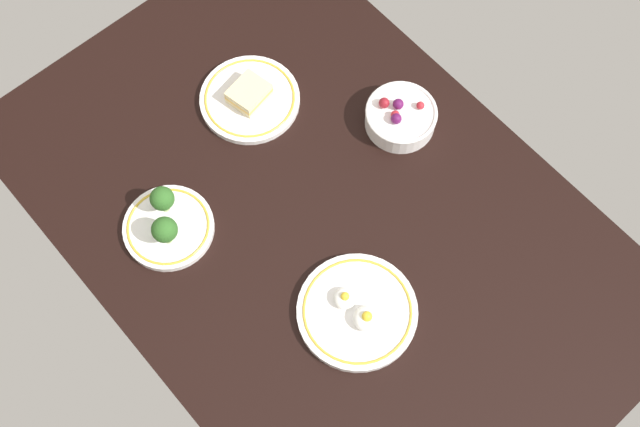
% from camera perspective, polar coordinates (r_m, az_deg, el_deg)
% --- Properties ---
extents(dining_table, '(1.25, 0.82, 0.04)m').
position_cam_1_polar(dining_table, '(1.58, -0.00, -0.58)').
color(dining_table, black).
rests_on(dining_table, ground).
extents(plate_broccoli, '(0.17, 0.17, 0.08)m').
position_cam_1_polar(plate_broccoli, '(1.55, -10.56, -0.76)').
color(plate_broccoli, white).
rests_on(plate_broccoli, dining_table).
extents(plate_eggs, '(0.22, 0.22, 0.05)m').
position_cam_1_polar(plate_eggs, '(1.48, 2.60, -6.80)').
color(plate_eggs, white).
rests_on(plate_eggs, dining_table).
extents(bowl_berries, '(0.14, 0.14, 0.06)m').
position_cam_1_polar(bowl_berries, '(1.63, 5.60, 6.70)').
color(bowl_berries, white).
rests_on(bowl_berries, dining_table).
extents(plate_sandwich, '(0.20, 0.20, 0.05)m').
position_cam_1_polar(plate_sandwich, '(1.67, -4.90, 7.98)').
color(plate_sandwich, white).
rests_on(plate_sandwich, dining_table).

